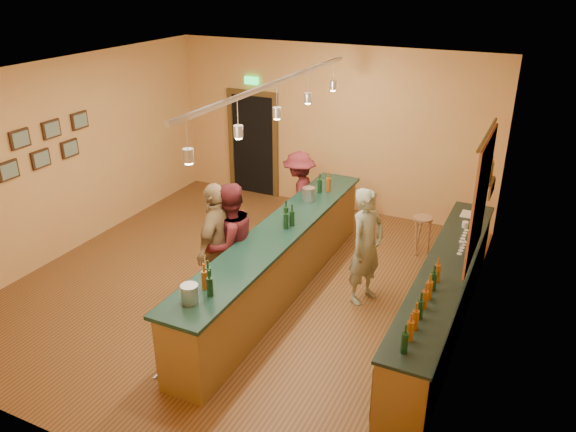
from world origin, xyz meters
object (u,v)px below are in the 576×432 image
at_px(customer_a, 229,244).
at_px(customer_c, 299,195).
at_px(back_counter, 443,296).
at_px(bar_stool, 423,225).
at_px(customer_b, 218,244).
at_px(bartender, 366,246).
at_px(tasting_bar, 278,258).

relative_size(customer_a, customer_c, 1.15).
distance_m(back_counter, bar_stool, 2.16).
relative_size(back_counter, customer_b, 2.49).
xyz_separation_m(bartender, customer_b, (-1.88, -0.92, 0.05)).
relative_size(customer_a, customer_b, 0.99).
bearing_deg(customer_b, back_counter, 98.93).
xyz_separation_m(bartender, customer_a, (-1.74, -0.86, 0.04)).
xyz_separation_m(back_counter, bartender, (-1.17, 0.23, 0.38)).
height_order(back_counter, tasting_bar, tasting_bar).
height_order(bartender, customer_c, bartender).
bearing_deg(bartender, tasting_bar, 129.03).
relative_size(tasting_bar, bartender, 2.95).
relative_size(tasting_bar, customer_a, 2.81).
xyz_separation_m(bartender, bar_stool, (0.41, 1.79, -0.34)).
distance_m(bartender, customer_c, 2.31).
relative_size(bartender, customer_a, 0.95).
xyz_separation_m(customer_c, bar_stool, (2.16, 0.27, -0.26)).
distance_m(back_counter, customer_b, 3.15).
bearing_deg(bar_stool, customer_c, -172.88).
relative_size(bartender, customer_c, 1.10).
bearing_deg(customer_a, bar_stool, 160.43).
bearing_deg(back_counter, customer_b, -167.23).
distance_m(customer_b, customer_c, 2.45).
bearing_deg(customer_b, tasting_bar, 122.88).
bearing_deg(bartender, customer_b, 136.14).
bearing_deg(bartender, customer_c, 68.92).
distance_m(customer_c, bar_stool, 2.19).
height_order(back_counter, customer_c, customer_c).
xyz_separation_m(bartender, customer_c, (-1.74, 1.52, -0.08)).
height_order(tasting_bar, bar_stool, tasting_bar).
bearing_deg(bar_stool, tasting_bar, -126.16).
height_order(bartender, customer_b, customer_b).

